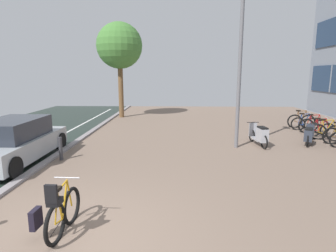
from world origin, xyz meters
name	(u,v)px	position (x,y,z in m)	size (l,w,h in m)	color
ground	(156,244)	(1.43, 0.00, -0.02)	(21.00, 40.00, 0.13)	#1E2B24
bicycle_foreground	(60,213)	(-0.30, 0.25, 0.39)	(0.68, 1.39, 1.08)	black
bicycle_rack_06	(326,132)	(8.23, 7.55, 0.35)	(1.30, 0.64, 1.00)	black
bicycle_rack_07	(321,129)	(8.33, 8.25, 0.33)	(1.26, 0.47, 0.93)	black
bicycle_rack_08	(314,126)	(8.36, 8.95, 0.35)	(1.34, 0.53, 1.01)	black
bicycle_rack_09	(304,124)	(8.24, 9.65, 0.34)	(1.26, 0.51, 0.96)	black
bicycle_rack_10	(301,121)	(8.38, 10.35, 0.36)	(1.39, 0.48, 1.02)	black
scooter_near	(309,135)	(7.12, 6.81, 0.38)	(0.99, 1.63, 0.76)	black
scooter_mid	(260,135)	(5.06, 6.52, 0.43)	(0.55, 1.82, 0.85)	black
parked_car_near	(14,142)	(-3.49, 4.28, 0.66)	(1.92, 4.10, 1.39)	#9FA5AA
lamp_post	(240,63)	(4.09, 6.24, 3.22)	(0.20, 0.52, 5.80)	slate
street_tree	(120,46)	(-1.86, 13.75, 4.55)	(2.90, 2.90, 6.04)	brown
bollard_far	(61,149)	(-2.05, 4.45, 0.39)	(0.12, 0.12, 0.78)	#38383D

